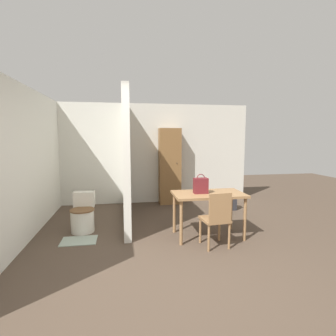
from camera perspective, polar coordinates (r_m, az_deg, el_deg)
name	(u,v)px	position (r m, az deg, el deg)	size (l,w,h in m)	color
ground_plane	(180,287)	(3.24, 2.71, -24.44)	(16.00, 16.00, 0.00)	#4C3D30
wall_back	(147,154)	(6.70, -4.52, 3.12)	(5.24, 0.12, 2.50)	silver
wall_left	(27,163)	(4.93, -28.33, 1.00)	(0.12, 4.90, 2.50)	silver
partition_wall	(126,158)	(5.34, -9.19, 2.11)	(0.12, 2.57, 2.50)	silver
dining_table	(208,198)	(4.45, 8.80, -6.51)	(1.17, 0.67, 0.75)	#997047
wooden_chair	(217,218)	(4.08, 10.54, -10.57)	(0.43, 0.43, 0.87)	#997047
toilet	(83,216)	(5.00, -18.04, -9.81)	(0.42, 0.57, 0.67)	silver
handbag	(201,185)	(4.37, 7.14, -3.80)	(0.23, 0.14, 0.32)	maroon
wooden_cabinet	(170,166)	(6.55, 0.38, 0.37)	(0.53, 0.37, 1.89)	brown
bath_mat	(79,241)	(4.63, -18.80, -14.76)	(0.56, 0.40, 0.01)	#99A899
space_heater	(229,201)	(6.25, 13.08, -7.01)	(0.33, 0.19, 0.41)	#2D2D33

